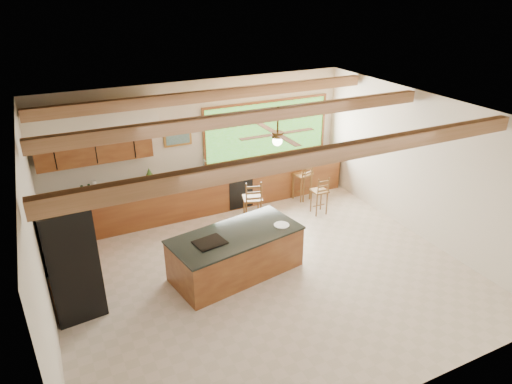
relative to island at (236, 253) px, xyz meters
name	(u,v)px	position (x,y,z in m)	size (l,w,h in m)	color
ground	(264,273)	(0.46, -0.25, -0.42)	(7.20, 7.20, 0.00)	beige
room_shell	(240,152)	(0.29, 0.41, 1.80)	(7.27, 6.54, 3.02)	beige
counter_run	(180,205)	(-0.36, 2.27, 0.05)	(7.12, 3.10, 1.27)	brown
island	(236,253)	(0.00, 0.00, 0.00)	(2.53, 1.51, 0.85)	brown
refrigerator	(71,261)	(-2.76, 0.15, 0.54)	(0.82, 0.80, 1.92)	black
bar_stool_a	(254,200)	(1.04, 1.40, 0.25)	(0.50, 0.50, 1.13)	brown
bar_stool_b	(321,192)	(2.70, 1.30, 0.14)	(0.36, 0.36, 0.94)	brown
bar_stool_c	(303,176)	(2.74, 2.15, 0.23)	(0.46, 0.46, 1.09)	brown
bar_stool_d	(304,175)	(2.76, 2.15, 0.23)	(0.51, 0.51, 1.09)	brown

